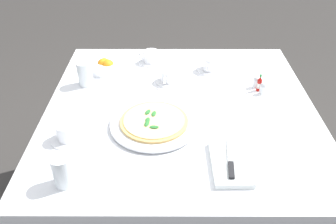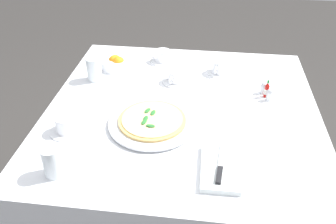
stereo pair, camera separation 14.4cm
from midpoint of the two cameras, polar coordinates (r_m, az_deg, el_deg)
The scene contains 16 objects.
ground_plane at distance 2.02m, azimuth 3.99°, elevation -16.99°, with size 8.00×8.00×0.00m, color #33302D.
dining_table at distance 1.58m, azimuth 4.88°, elevation -3.25°, with size 1.14×1.14×0.74m.
pizza_plate at distance 1.40m, azimuth 0.39°, elevation -1.81°, with size 0.35×0.35×0.02m.
pizza at distance 1.39m, azimuth 0.38°, elevation -1.35°, with size 0.27×0.27×0.02m.
coffee_cup_near_left at distance 1.86m, azimuth 1.37°, elevation 8.88°, with size 0.13×0.13×0.06m.
coffee_cup_near_right at distance 1.77m, azimuth 10.73°, elevation 7.04°, with size 0.13×0.13×0.07m.
coffee_cup_far_left at distance 1.39m, azimuth -13.40°, elevation -2.15°, with size 0.13×0.13×0.07m.
coffee_cup_left_edge at distance 1.67m, azimuth 3.77°, elevation 5.57°, with size 0.13×0.13×0.06m.
water_glass_center_back at distance 1.20m, azimuth -14.83°, elevation -8.03°, with size 0.07×0.07×0.11m.
water_glass_back_corner at distance 1.70m, azimuth -9.47°, elevation 6.59°, with size 0.07×0.07×0.11m.
napkin_folded at distance 1.23m, azimuth 11.83°, elevation -9.03°, with size 0.22×0.13×0.02m.
dinner_knife at distance 1.22m, azimuth 11.92°, elevation -8.47°, with size 0.20×0.04×0.01m.
citrus_bowl at distance 1.81m, azimuth -6.21°, elevation 7.90°, with size 0.15×0.15×0.07m.
hot_sauce_bottle at distance 1.63m, azimuth 18.12°, elevation 3.31°, with size 0.02×0.02×0.08m.
salt_shaker at distance 1.66m, azimuth 17.59°, elevation 3.58°, with size 0.03×0.03×0.06m.
pepper_shaker at distance 1.62m, azimuth 18.54°, elevation 2.49°, with size 0.03×0.03×0.06m.
Camera 2 is at (-1.24, -0.09, 1.59)m, focal length 37.73 mm.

